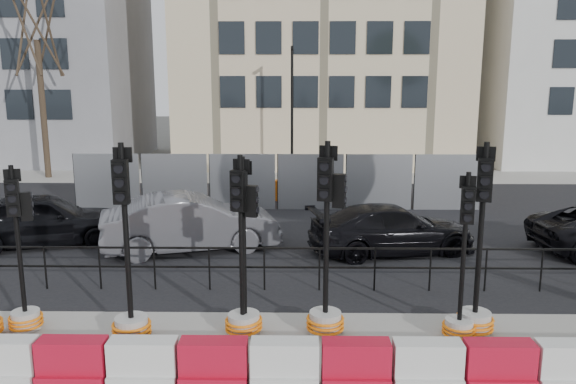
{
  "coord_description": "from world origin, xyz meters",
  "views": [
    {
      "loc": [
        0.68,
        -10.42,
        4.56
      ],
      "look_at": [
        0.49,
        3.0,
        1.86
      ],
      "focal_mm": 35.0,
      "sensor_mm": 36.0,
      "label": 1
    }
  ],
  "objects_px": {
    "car_a": "(43,219)",
    "car_c": "(392,229)",
    "traffic_signal_h": "(476,296)",
    "traffic_signal_d": "(243,294)"
  },
  "relations": [
    {
      "from": "traffic_signal_d",
      "to": "traffic_signal_h",
      "type": "relative_size",
      "value": 0.94
    },
    {
      "from": "traffic_signal_d",
      "to": "car_c",
      "type": "xyz_separation_m",
      "value": [
        3.51,
        4.99,
        -0.14
      ]
    },
    {
      "from": "traffic_signal_d",
      "to": "traffic_signal_h",
      "type": "xyz_separation_m",
      "value": [
        4.2,
        0.1,
        -0.06
      ]
    },
    {
      "from": "car_a",
      "to": "traffic_signal_h",
      "type": "bearing_deg",
      "value": -134.44
    },
    {
      "from": "traffic_signal_h",
      "to": "car_c",
      "type": "height_order",
      "value": "traffic_signal_h"
    },
    {
      "from": "car_a",
      "to": "car_c",
      "type": "height_order",
      "value": "car_a"
    },
    {
      "from": "traffic_signal_h",
      "to": "car_a",
      "type": "relative_size",
      "value": 0.74
    },
    {
      "from": "traffic_signal_d",
      "to": "traffic_signal_h",
      "type": "height_order",
      "value": "traffic_signal_h"
    },
    {
      "from": "traffic_signal_d",
      "to": "car_c",
      "type": "distance_m",
      "value": 6.11
    },
    {
      "from": "car_a",
      "to": "car_c",
      "type": "xyz_separation_m",
      "value": [
        9.59,
        -0.55,
        -0.11
      ]
    }
  ]
}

